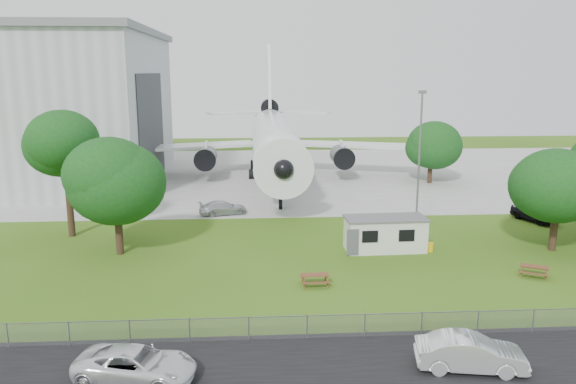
{
  "coord_description": "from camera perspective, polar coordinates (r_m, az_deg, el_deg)",
  "views": [
    {
      "loc": [
        -4.65,
        -36.13,
        13.55
      ],
      "look_at": [
        -1.89,
        8.0,
        4.0
      ],
      "focal_mm": 35.0,
      "sensor_mm": 36.0,
      "label": 1
    }
  ],
  "objects": [
    {
      "name": "car_apron_van",
      "position": [
        54.32,
        -6.64,
        -1.62
      ],
      "size": [
        4.88,
        2.98,
        1.32
      ],
      "primitive_type": "imported",
      "rotation": [
        0.0,
        0.0,
        1.84
      ],
      "color": "#B8BAC0",
      "rests_on": "ground"
    },
    {
      "name": "fence",
      "position": [
        30.23,
        5.85,
        -14.5
      ],
      "size": [
        58.0,
        0.04,
        1.3
      ],
      "primitive_type": "cube",
      "color": "gray",
      "rests_on": "ground"
    },
    {
      "name": "car_west_estate",
      "position": [
        26.96,
        -15.2,
        -16.62
      ],
      "size": [
        5.78,
        3.52,
        1.5
      ],
      "primitive_type": "imported",
      "rotation": [
        0.0,
        0.0,
        1.37
      ],
      "color": "white",
      "rests_on": "ground"
    },
    {
      "name": "tree_west_small",
      "position": [
        43.26,
        -17.1,
        0.86
      ],
      "size": [
        7.54,
        7.54,
        9.24
      ],
      "color": "#382619",
      "rests_on": "ground"
    },
    {
      "name": "picnic_west",
      "position": [
        36.74,
        2.74,
        -9.46
      ],
      "size": [
        1.86,
        1.57,
        0.76
      ],
      "primitive_type": null,
      "rotation": [
        0.0,
        0.0,
        0.04
      ],
      "color": "brown",
      "rests_on": "ground"
    },
    {
      "name": "car_centre_sedan",
      "position": [
        28.17,
        18.04,
        -15.31
      ],
      "size": [
        5.21,
        2.54,
        1.64
      ],
      "primitive_type": "imported",
      "rotation": [
        0.0,
        0.0,
        1.41
      ],
      "color": "white",
      "rests_on": "ground"
    },
    {
      "name": "tree_far_apron",
      "position": [
        70.77,
        14.33,
        4.3
      ],
      "size": [
        6.88,
        6.88,
        7.76
      ],
      "color": "#382619",
      "rests_on": "ground"
    },
    {
      "name": "tree_west_big",
      "position": [
        49.12,
        -21.72,
        4.29
      ],
      "size": [
        7.29,
        7.29,
        11.19
      ],
      "color": "#382619",
      "rests_on": "ground"
    },
    {
      "name": "ground",
      "position": [
        38.86,
        3.56,
        -8.24
      ],
      "size": [
        160.0,
        160.0,
        0.0
      ],
      "primitive_type": "plane",
      "color": "#4F761D"
    },
    {
      "name": "tree_east_front",
      "position": [
        46.99,
        25.77,
        0.56
      ],
      "size": [
        6.77,
        6.77,
        8.47
      ],
      "color": "#382619",
      "rests_on": "ground"
    },
    {
      "name": "picnic_east",
      "position": [
        41.61,
        23.67,
        -7.88
      ],
      "size": [
        2.3,
        2.18,
        0.76
      ],
      "primitive_type": null,
      "rotation": [
        0.0,
        0.0,
        -0.5
      ],
      "color": "brown",
      "rests_on": "ground"
    },
    {
      "name": "car_ne_hatch",
      "position": [
        56.32,
        23.75,
        -1.97
      ],
      "size": [
        3.34,
        4.91,
        1.55
      ],
      "primitive_type": "imported",
      "rotation": [
        0.0,
        0.0,
        0.37
      ],
      "color": "black",
      "rests_on": "ground"
    },
    {
      "name": "concrete_apron",
      "position": [
        75.49,
        0.01,
        1.86
      ],
      "size": [
        120.0,
        46.0,
        0.03
      ],
      "primitive_type": "cube",
      "color": "#B7B7B2",
      "rests_on": "ground"
    },
    {
      "name": "lamp_mast",
      "position": [
        44.87,
        13.13,
        2.18
      ],
      "size": [
        0.16,
        0.16,
        12.0
      ],
      "primitive_type": "cylinder",
      "color": "slate",
      "rests_on": "ground"
    },
    {
      "name": "asphalt_strip",
      "position": [
        27.2,
        7.1,
        -17.77
      ],
      "size": [
        120.0,
        8.0,
        0.02
      ],
      "primitive_type": "cube",
      "color": "black",
      "rests_on": "ground"
    },
    {
      "name": "airliner",
      "position": [
        72.5,
        -1.47,
        5.62
      ],
      "size": [
        46.36,
        47.73,
        17.69
      ],
      "color": "white",
      "rests_on": "ground"
    },
    {
      "name": "site_cabin",
      "position": [
        43.88,
        9.85,
        -4.19
      ],
      "size": [
        6.8,
        2.92,
        2.62
      ],
      "color": "silver",
      "rests_on": "ground"
    }
  ]
}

